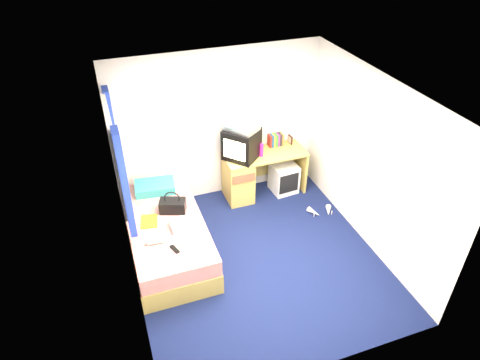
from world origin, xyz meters
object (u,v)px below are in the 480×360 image
object	(u,v)px
colour_swatch_fan	(185,244)
towel	(182,225)
desk	(248,174)
storage_cube	(284,178)
vcr	(242,127)
picture_frame	(290,139)
magazine	(149,221)
white_heels	(321,211)
bed	(167,235)
water_bottle	(155,241)
pink_water_bottle	(261,150)
crt_tv	(241,144)
pillow	(155,187)
aerosol_can	(257,150)
handbag	(173,205)
remote_control	(175,249)

from	to	relation	value
colour_swatch_fan	towel	bearing A→B (deg)	82.01
desk	storage_cube	bearing A→B (deg)	-6.62
vcr	picture_frame	distance (m)	1.01
magazine	white_heels	xyz separation A→B (m)	(2.60, -0.03, -0.51)
white_heels	bed	bearing A→B (deg)	-179.78
water_bottle	colour_swatch_fan	distance (m)	0.36
pink_water_bottle	crt_tv	bearing A→B (deg)	166.81
pillow	storage_cube	xyz separation A→B (m)	(2.10, 0.07, -0.36)
aerosol_can	magazine	size ratio (longest dim) A/B	0.65
vcr	magazine	world-z (taller)	vcr
handbag	white_heels	bearing A→B (deg)	15.62
vcr	handbag	xyz separation A→B (m)	(-1.24, -0.70, -0.64)
pillow	bed	bearing A→B (deg)	-90.18
magazine	water_bottle	distance (m)	0.44
water_bottle	colour_swatch_fan	world-z (taller)	water_bottle
desk	water_bottle	world-z (taller)	desk
magazine	handbag	bearing A→B (deg)	19.35
magazine	colour_swatch_fan	size ratio (longest dim) A/B	1.27
picture_frame	water_bottle	world-z (taller)	picture_frame
magazine	aerosol_can	bearing A→B (deg)	23.83
vcr	towel	world-z (taller)	vcr
pink_water_bottle	towel	xyz separation A→B (m)	(-1.50, -1.01, -0.26)
desk	crt_tv	size ratio (longest dim) A/B	2.00
crt_tv	aerosol_can	xyz separation A→B (m)	(0.25, -0.01, -0.15)
handbag	white_heels	world-z (taller)	handbag
crt_tv	magazine	xyz separation A→B (m)	(-1.59, -0.82, -0.44)
crt_tv	white_heels	bearing A→B (deg)	8.11
vcr	aerosol_can	distance (m)	0.49
bed	storage_cube	bearing A→B (deg)	20.45
towel	pink_water_bottle	bearing A→B (deg)	33.76
white_heels	crt_tv	bearing A→B (deg)	140.26
crt_tv	vcr	distance (m)	0.28
pillow	towel	distance (m)	0.96
desk	aerosol_can	bearing A→B (deg)	-3.14
pink_water_bottle	remote_control	distance (m)	2.20
pillow	pink_water_bottle	bearing A→B (deg)	2.26
magazine	water_bottle	bearing A→B (deg)	-89.21
colour_swatch_fan	water_bottle	bearing A→B (deg)	157.02
towel	colour_swatch_fan	distance (m)	0.33
picture_frame	water_bottle	distance (m)	2.86
vcr	colour_swatch_fan	xyz separation A→B (m)	(-1.25, -1.41, -0.72)
aerosol_can	water_bottle	distance (m)	2.23
bed	pillow	size ratio (longest dim) A/B	3.52
remote_control	white_heels	bearing A→B (deg)	-6.34
magazine	colour_swatch_fan	distance (m)	0.68
handbag	bed	bearing A→B (deg)	-113.38
aerosol_can	remote_control	xyz separation A→B (m)	(-1.63, -1.45, -0.29)
aerosol_can	colour_swatch_fan	size ratio (longest dim) A/B	0.83
pillow	colour_swatch_fan	world-z (taller)	pillow
desk	white_heels	xyz separation A→B (m)	(0.90, -0.85, -0.37)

